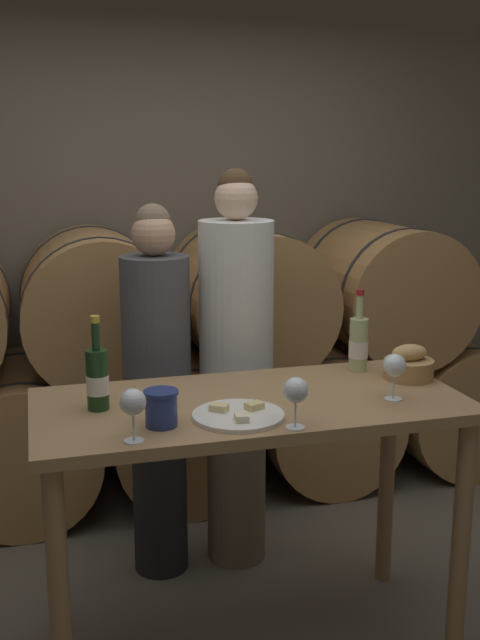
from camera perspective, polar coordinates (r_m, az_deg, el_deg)
stone_wall_back at (r=4.35m, az=-6.59°, el=10.18°), size 10.00×0.12×3.20m
barrel_stack at (r=3.96m, az=-4.97°, el=-3.80°), size 3.90×0.86×1.41m
tasting_table at (r=2.62m, az=0.81°, el=-9.19°), size 1.47×0.68×0.95m
person_left at (r=3.15m, az=-6.32°, el=-5.22°), size 0.28×0.28×1.58m
person_right at (r=3.20m, az=-0.29°, el=-3.66°), size 0.31×0.31×1.72m
wine_bottle_red at (r=2.49m, az=-10.81°, el=-4.39°), size 0.07×0.07×0.31m
wine_bottle_white at (r=2.91m, az=9.02°, el=-1.79°), size 0.07×0.07×0.32m
blue_crock at (r=2.32m, az=-6.03°, el=-6.58°), size 0.11×0.11×0.11m
bread_basket at (r=2.86m, az=12.73°, el=-3.39°), size 0.18×0.18×0.13m
cheese_plate at (r=2.40m, az=-0.13°, el=-7.24°), size 0.30×0.30×0.04m
wine_glass_far_left at (r=2.19m, az=-8.17°, el=-6.29°), size 0.08×0.08×0.16m
wine_glass_left at (r=2.28m, az=4.27°, el=-5.43°), size 0.08×0.08×0.16m
wine_glass_center at (r=2.59m, az=11.70°, el=-3.48°), size 0.08×0.08×0.16m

